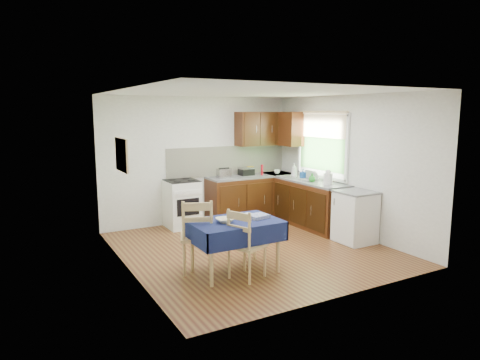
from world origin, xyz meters
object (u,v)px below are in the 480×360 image
dish_rack (311,179)px  chair_far (197,234)px  toaster (224,173)px  kettle (328,178)px  sandwich_press (246,171)px  dining_table (235,228)px  chair_near (245,242)px

dish_rack → chair_far: bearing=-156.6°
toaster → kettle: (1.29, -1.62, 0.03)m
sandwich_press → kettle: (0.72, -1.72, 0.04)m
dish_rack → kettle: 0.58m
dining_table → toaster: (1.11, 2.52, 0.37)m
dining_table → dish_rack: dish_rack is taller
dining_table → sandwich_press: bearing=77.9°
dining_table → dish_rack: (2.47, 1.47, 0.30)m
toaster → dish_rack: 1.72m
chair_near → dish_rack: 3.06m
chair_near → toaster: (1.12, 2.80, 0.49)m
dining_table → chair_near: (-0.00, -0.28, -0.12)m
chair_far → chair_near: chair_far is taller
chair_near → dish_rack: size_ratio=2.40×
toaster → sandwich_press: size_ratio=0.96×
dining_table → toaster: toaster is taller
sandwich_press → dish_rack: bearing=-30.9°
toaster → dining_table: bearing=-106.3°
chair_far → chair_near: 0.69m
chair_near → dining_table: bearing=-23.7°
sandwich_press → dish_rack: (0.79, -1.15, -0.06)m
chair_near → toaster: toaster is taller
dining_table → sandwich_press: sandwich_press is taller
dining_table → chair_far: bearing=172.4°
chair_near → sandwich_press: 3.39m
dish_rack → kettle: bearing=-96.2°
chair_near → toaster: size_ratio=3.56×
dining_table → kettle: kettle is taller
chair_near → sandwich_press: size_ratio=3.43×
kettle → dish_rack: bearing=83.1°
chair_far → dish_rack: (2.93, 1.22, 0.38)m
chair_far → chair_near: (0.45, -0.53, -0.04)m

